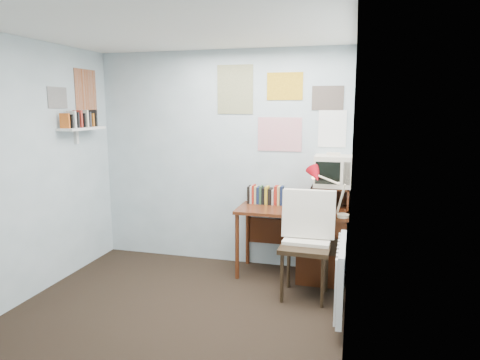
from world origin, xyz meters
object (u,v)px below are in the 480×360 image
object	(u,v)px
desk	(317,242)
wall_shelf	(82,128)
crt_tv	(333,169)
radiator	(341,276)
tv_riser	(330,198)
desk_lamp	(344,196)
desk_chair	(305,247)

from	to	relation	value
desk	wall_shelf	distance (m)	2.87
crt_tv	radiator	bearing A→B (deg)	-82.21
desk	crt_tv	bearing A→B (deg)	43.45
desk	crt_tv	xyz separation A→B (m)	(0.14, 0.13, 0.79)
tv_riser	desk_lamp	bearing A→B (deg)	-65.56
radiator	wall_shelf	xyz separation A→B (m)	(-2.86, 0.55, 1.20)
wall_shelf	radiator	bearing A→B (deg)	-10.89
wall_shelf	desk_chair	bearing A→B (deg)	-2.98
desk_chair	radiator	bearing A→B (deg)	-47.80
crt_tv	radiator	xyz separation A→B (m)	(0.15, -1.06, -0.77)
desk_chair	tv_riser	xyz separation A→B (m)	(0.19, 0.62, 0.38)
desk	radiator	distance (m)	0.97
desk	radiator	world-z (taller)	desk
tv_riser	wall_shelf	xyz separation A→B (m)	(-2.69, -0.49, 0.74)
desk	crt_tv	size ratio (longest dim) A/B	3.10
desk_chair	desk_lamp	world-z (taller)	desk_lamp
desk_lamp	wall_shelf	distance (m)	2.92
desk	radiator	bearing A→B (deg)	-72.76
tv_riser	wall_shelf	size ratio (longest dim) A/B	0.65
radiator	desk_chair	bearing A→B (deg)	130.38
desk	desk_lamp	world-z (taller)	desk_lamp
desk	desk_lamp	xyz separation A→B (m)	(0.27, -0.22, 0.58)
desk	tv_riser	xyz separation A→B (m)	(0.12, 0.11, 0.48)
desk_lamp	desk	bearing A→B (deg)	138.46
desk_lamp	crt_tv	world-z (taller)	crt_tv
crt_tv	desk_chair	bearing A→B (deg)	-108.16
desk	desk_chair	xyz separation A→B (m)	(-0.07, -0.51, 0.10)
desk	crt_tv	distance (m)	0.81
crt_tv	wall_shelf	distance (m)	2.79
radiator	desk_lamp	bearing A→B (deg)	91.61
crt_tv	radiator	distance (m)	1.32
tv_riser	radiator	distance (m)	1.15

